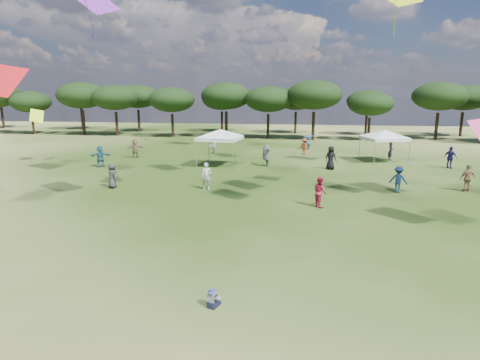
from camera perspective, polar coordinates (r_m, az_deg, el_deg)
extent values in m
plane|color=#2F4A16|center=(10.26, -4.62, -22.38)|extent=(140.00, 140.00, 0.00)
cylinder|color=black|center=(66.20, -27.36, 7.06)|extent=(0.33, 0.33, 2.92)
ellipsoid|color=black|center=(66.07, -27.63, 9.83)|extent=(5.67, 5.67, 3.06)
cylinder|color=black|center=(62.03, -21.34, 7.59)|extent=(0.40, 0.40, 3.49)
ellipsoid|color=black|center=(61.89, -21.61, 11.13)|extent=(6.79, 6.79, 3.66)
cylinder|color=black|center=(59.37, -17.13, 7.63)|extent=(0.38, 0.38, 3.32)
ellipsoid|color=black|center=(59.22, -17.35, 11.14)|extent=(6.44, 6.44, 3.47)
cylinder|color=black|center=(55.53, -9.56, 7.63)|extent=(0.36, 0.36, 3.14)
ellipsoid|color=black|center=(55.37, -9.69, 11.19)|extent=(6.11, 6.11, 3.29)
cylinder|color=black|center=(55.16, -1.96, 7.92)|extent=(0.40, 0.40, 3.46)
ellipsoid|color=black|center=(55.01, -1.99, 11.88)|extent=(6.73, 6.73, 3.63)
cylinder|color=black|center=(53.20, 4.01, 7.61)|extent=(0.37, 0.37, 3.21)
ellipsoid|color=black|center=(53.04, 4.06, 11.41)|extent=(6.24, 6.24, 3.36)
cylinder|color=black|center=(52.54, 10.37, 7.57)|extent=(0.41, 0.41, 3.56)
ellipsoid|color=black|center=(52.39, 10.54, 11.84)|extent=(6.91, 6.91, 3.73)
cylinder|color=black|center=(53.51, 17.85, 6.91)|extent=(0.33, 0.33, 2.88)
ellipsoid|color=black|center=(53.34, 18.07, 10.29)|extent=(5.60, 5.60, 3.02)
cylinder|color=black|center=(57.84, 26.17, 6.88)|extent=(0.39, 0.39, 3.44)
ellipsoid|color=black|center=(57.70, 26.52, 10.62)|extent=(6.69, 6.69, 3.60)
cylinder|color=black|center=(80.38, -30.69, 7.62)|extent=(0.41, 0.41, 3.56)
ellipsoid|color=black|center=(80.28, -30.99, 10.39)|extent=(6.92, 6.92, 3.73)
cylinder|color=black|center=(71.68, -21.53, 8.14)|extent=(0.41, 0.41, 3.62)
ellipsoid|color=black|center=(71.57, -21.78, 11.31)|extent=(7.03, 7.03, 3.79)
cylinder|color=black|center=(65.10, -14.18, 8.17)|extent=(0.39, 0.39, 3.37)
ellipsoid|color=black|center=(64.97, -14.36, 11.43)|extent=(6.54, 6.54, 3.53)
cylinder|color=black|center=(62.93, -2.57, 8.28)|extent=(0.36, 0.36, 3.11)
ellipsoid|color=black|center=(62.79, -2.60, 11.40)|extent=(6.05, 6.05, 3.26)
cylinder|color=black|center=(60.88, 7.90, 8.09)|extent=(0.37, 0.37, 3.20)
ellipsoid|color=black|center=(60.74, 8.00, 11.40)|extent=(6.21, 6.21, 3.35)
cylinder|color=black|center=(60.33, 17.49, 7.52)|extent=(0.34, 0.34, 2.99)
ellipsoid|color=black|center=(60.19, 17.69, 10.64)|extent=(5.81, 5.81, 3.13)
cylinder|color=black|center=(63.83, 28.95, 6.94)|extent=(0.38, 0.38, 3.31)
ellipsoid|color=black|center=(63.70, 29.29, 10.19)|extent=(6.43, 6.43, 3.47)
cylinder|color=gray|center=(31.71, -6.28, 3.69)|extent=(0.06, 0.06, 2.35)
cylinder|color=gray|center=(30.73, -1.06, 3.48)|extent=(0.06, 0.06, 2.35)
cylinder|color=gray|center=(34.49, -4.42, 4.40)|extent=(0.06, 0.06, 2.35)
cylinder|color=gray|center=(33.58, 0.41, 4.23)|extent=(0.06, 0.06, 2.35)
cube|color=white|center=(32.45, -2.86, 5.94)|extent=(3.51, 3.51, 0.25)
pyramid|color=white|center=(32.38, -2.87, 7.21)|extent=(6.40, 6.40, 0.60)
cylinder|color=gray|center=(34.97, 18.59, 3.70)|extent=(0.06, 0.06, 2.09)
cylinder|color=gray|center=(36.38, 22.93, 3.68)|extent=(0.06, 0.06, 2.09)
cylinder|color=gray|center=(37.71, 16.62, 4.40)|extent=(0.06, 0.06, 2.09)
cylinder|color=gray|center=(39.03, 20.74, 4.37)|extent=(0.06, 0.06, 2.09)
cube|color=white|center=(36.88, 19.83, 5.58)|extent=(3.96, 3.96, 0.25)
pyramid|color=white|center=(36.81, 19.91, 6.70)|extent=(6.27, 6.27, 0.60)
cube|color=black|center=(11.66, -3.94, -17.25)|extent=(0.30, 0.30, 0.18)
cube|color=black|center=(11.84, -3.83, -16.99)|extent=(0.15, 0.23, 0.10)
cube|color=black|center=(11.77, -3.13, -17.17)|extent=(0.15, 0.23, 0.10)
cube|color=white|center=(11.57, -3.95, -16.40)|extent=(0.26, 0.22, 0.23)
cylinder|color=white|center=(11.68, -4.41, -16.10)|extent=(0.14, 0.24, 0.14)
cylinder|color=white|center=(11.55, -3.14, -16.44)|extent=(0.14, 0.24, 0.14)
sphere|color=#E0B293|center=(11.49, -3.96, -15.70)|extent=(0.16, 0.16, 0.16)
cone|color=#43599C|center=(11.47, -3.97, -15.53)|extent=(0.27, 0.27, 0.03)
cylinder|color=#43599C|center=(11.45, -3.97, -15.37)|extent=(0.17, 0.17, 0.07)
imported|color=#2F3034|center=(26.33, -17.74, 0.60)|extent=(0.93, 0.86, 1.59)
imported|color=maroon|center=(39.66, 9.15, 4.74)|extent=(1.17, 1.09, 1.58)
imported|color=#303036|center=(38.07, 20.63, 3.88)|extent=(0.62, 0.72, 1.68)
imported|color=black|center=(32.08, 12.79, 3.10)|extent=(1.06, 0.91, 1.84)
imported|color=#926C50|center=(27.82, 29.64, 0.23)|extent=(1.04, 0.66, 1.65)
imported|color=#4D4C51|center=(32.75, 3.72, 3.54)|extent=(1.34, 2.32, 1.83)
imported|color=silver|center=(39.57, -3.91, 4.91)|extent=(0.94, 1.01, 1.66)
imported|color=brown|center=(38.30, -14.70, 4.38)|extent=(1.66, 1.33, 1.76)
imported|color=navy|center=(43.62, 9.63, 5.48)|extent=(1.55, 2.11, 1.71)
imported|color=#BBB8B0|center=(24.82, -4.79, 0.56)|extent=(0.67, 0.51, 1.67)
imported|color=#2A637E|center=(34.19, -19.26, 3.21)|extent=(1.71, 1.19, 1.77)
imported|color=#AD1C3B|center=(21.32, 11.31, -1.67)|extent=(0.87, 0.96, 1.60)
imported|color=#1C1854|center=(35.81, 27.74, 2.85)|extent=(1.03, 1.04, 1.76)
imported|color=navy|center=(25.72, 21.59, 0.07)|extent=(1.17, 0.89, 1.60)
plane|color=purple|center=(27.55, -19.85, 22.73)|extent=(2.99, 2.55, 2.06)
plane|color=#C8F71A|center=(38.03, -26.94, 8.14)|extent=(1.37, 1.59, 1.27)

